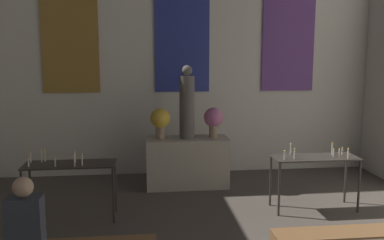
{
  "coord_description": "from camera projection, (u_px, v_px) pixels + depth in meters",
  "views": [
    {
      "loc": [
        -0.76,
        3.08,
        2.42
      ],
      "look_at": [
        0.0,
        9.79,
        1.35
      ],
      "focal_mm": 40.0,
      "sensor_mm": 36.0,
      "label": 1
    }
  ],
  "objects": [
    {
      "name": "pew_back_right",
      "position": [
        379.0,
        238.0,
        4.89
      ],
      "size": [
        2.48,
        0.36,
        0.42
      ],
      "color": "brown",
      "rests_on": "ground_plane"
    },
    {
      "name": "wall_back",
      "position": [
        182.0,
        43.0,
        8.38
      ],
      "size": [
        7.85,
        0.16,
        5.16
      ],
      "color": "silver",
      "rests_on": "ground_plane"
    },
    {
      "name": "person_seated",
      "position": [
        25.0,
        216.0,
        4.39
      ],
      "size": [
        0.36,
        0.24,
        0.75
      ],
      "color": "#383D47",
      "rests_on": "pew_back_left"
    },
    {
      "name": "flower_vase_left",
      "position": [
        160.0,
        120.0,
        7.59
      ],
      "size": [
        0.35,
        0.35,
        0.55
      ],
      "color": "#937A5B",
      "rests_on": "altar"
    },
    {
      "name": "candle_rack_right",
      "position": [
        315.0,
        163.0,
        6.58
      ],
      "size": [
        1.31,
        0.5,
        1.03
      ],
      "color": "#332D28",
      "rests_on": "ground_plane"
    },
    {
      "name": "altar",
      "position": [
        187.0,
        162.0,
        7.77
      ],
      "size": [
        1.47,
        0.63,
        0.89
      ],
      "color": "#ADA38E",
      "rests_on": "ground_plane"
    },
    {
      "name": "candle_rack_left",
      "position": [
        70.0,
        171.0,
        6.17
      ],
      "size": [
        1.31,
        0.5,
        1.03
      ],
      "color": "#332D28",
      "rests_on": "ground_plane"
    },
    {
      "name": "statue",
      "position": [
        187.0,
        105.0,
        7.6
      ],
      "size": [
        0.27,
        0.27,
        1.3
      ],
      "color": "#5B5651",
      "rests_on": "altar"
    },
    {
      "name": "flower_vase_right",
      "position": [
        213.0,
        119.0,
        7.7
      ],
      "size": [
        0.35,
        0.35,
        0.55
      ],
      "color": "#937A5B",
      "rests_on": "altar"
    }
  ]
}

